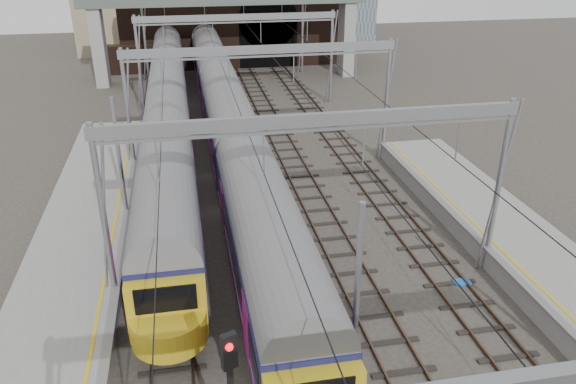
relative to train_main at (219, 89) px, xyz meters
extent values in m
cube|color=#4C3828|center=(-4.72, -17.65, -2.46)|extent=(0.08, 80.00, 0.16)
cube|color=#4C3828|center=(-3.28, -17.65, -2.46)|extent=(0.08, 80.00, 0.16)
cube|color=black|center=(-4.00, -17.65, -2.54)|extent=(2.40, 80.00, 0.14)
cube|color=#4C3828|center=(-0.72, -17.65, -2.46)|extent=(0.08, 80.00, 0.16)
cube|color=#4C3828|center=(0.72, -17.65, -2.46)|extent=(0.08, 80.00, 0.16)
cube|color=black|center=(0.00, -17.65, -2.54)|extent=(2.40, 80.00, 0.14)
cube|color=#4C3828|center=(3.28, -17.65, -2.46)|extent=(0.08, 80.00, 0.16)
cube|color=#4C3828|center=(4.72, -17.65, -2.46)|extent=(0.08, 80.00, 0.16)
cube|color=black|center=(4.00, -17.65, -2.54)|extent=(2.40, 80.00, 0.14)
cube|color=#4C3828|center=(7.28, -17.65, -2.46)|extent=(0.08, 80.00, 0.16)
cube|color=#4C3828|center=(8.72, -17.65, -2.46)|extent=(0.08, 80.00, 0.16)
cube|color=black|center=(8.00, -17.65, -2.54)|extent=(2.40, 80.00, 0.14)
cylinder|color=gray|center=(-6.20, -24.65, 1.45)|extent=(0.24, 0.24, 8.00)
cylinder|color=gray|center=(10.20, -24.65, 1.45)|extent=(0.24, 0.24, 8.00)
cube|color=gray|center=(2.00, -24.65, 5.05)|extent=(16.80, 0.28, 0.50)
cylinder|color=gray|center=(-6.20, -10.65, 1.45)|extent=(0.24, 0.24, 8.00)
cylinder|color=gray|center=(10.20, -10.65, 1.45)|extent=(0.24, 0.24, 8.00)
cube|color=gray|center=(2.00, -10.65, 5.05)|extent=(16.80, 0.28, 0.50)
cylinder|color=gray|center=(-6.20, 3.35, 1.45)|extent=(0.24, 0.24, 8.00)
cylinder|color=gray|center=(10.20, 3.35, 1.45)|extent=(0.24, 0.24, 8.00)
cube|color=gray|center=(2.00, 3.35, 5.05)|extent=(16.80, 0.28, 0.50)
cylinder|color=gray|center=(-6.20, 15.35, 1.45)|extent=(0.24, 0.24, 8.00)
cylinder|color=gray|center=(10.20, 15.35, 1.45)|extent=(0.24, 0.24, 8.00)
cube|color=gray|center=(2.00, 15.35, 5.05)|extent=(16.80, 0.28, 0.50)
cube|color=black|center=(-4.00, -17.65, 2.95)|extent=(0.03, 80.00, 0.03)
cube|color=black|center=(0.00, -17.65, 2.95)|extent=(0.03, 80.00, 0.03)
cube|color=black|center=(4.00, -17.65, 2.95)|extent=(0.03, 80.00, 0.03)
cube|color=black|center=(8.00, -17.65, 2.95)|extent=(0.03, 80.00, 0.03)
cube|color=black|center=(4.00, 19.35, 1.95)|extent=(26.00, 2.00, 9.00)
cube|color=black|center=(7.00, 18.33, 0.05)|extent=(6.50, 0.10, 5.20)
cylinder|color=black|center=(7.00, 18.33, 2.65)|extent=(6.50, 0.10, 6.50)
cube|color=black|center=(-8.00, 18.35, -1.05)|extent=(6.00, 1.50, 3.00)
cube|color=gray|center=(-10.50, 13.35, 1.55)|extent=(1.20, 2.50, 8.20)
cube|color=gray|center=(14.50, 13.35, 1.55)|extent=(1.20, 2.50, 8.20)
cube|color=black|center=(0.00, 0.08, -2.20)|extent=(2.25, 66.69, 0.70)
cube|color=#131642|center=(0.00, 0.08, -0.27)|extent=(2.87, 66.69, 2.56)
cylinder|color=slate|center=(0.00, 0.08, 1.01)|extent=(2.81, 66.19, 2.81)
cube|color=black|center=(0.00, 0.08, 0.14)|extent=(2.89, 65.49, 0.77)
cube|color=#CA3F79|center=(0.00, 0.08, -0.99)|extent=(2.89, 65.69, 0.12)
cube|color=black|center=(-4.00, -3.54, -2.20)|extent=(2.21, 48.96, 0.70)
cube|color=#131642|center=(-4.00, -3.54, -0.30)|extent=(2.81, 48.96, 2.51)
cylinder|color=slate|center=(-4.00, -3.54, 0.96)|extent=(2.75, 48.46, 2.75)
cube|color=black|center=(-4.00, -3.54, 0.10)|extent=(2.83, 47.76, 0.75)
cube|color=#CA3F79|center=(-4.00, -3.54, -1.00)|extent=(2.83, 47.96, 0.12)
cube|color=gold|center=(-4.00, -28.17, -0.40)|extent=(2.75, 0.60, 2.31)
cube|color=black|center=(-4.00, -28.34, 0.20)|extent=(2.11, 0.08, 1.00)
cube|color=black|center=(-2.28, -33.97, 2.48)|extent=(0.43, 0.31, 1.01)
sphere|color=red|center=(-2.28, -34.09, 2.70)|extent=(0.20, 0.20, 0.20)
cube|color=blue|center=(8.59, -25.65, -2.51)|extent=(0.74, 0.52, 0.09)
camera|label=1|loc=(-2.88, -44.55, 11.60)|focal=35.00mm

